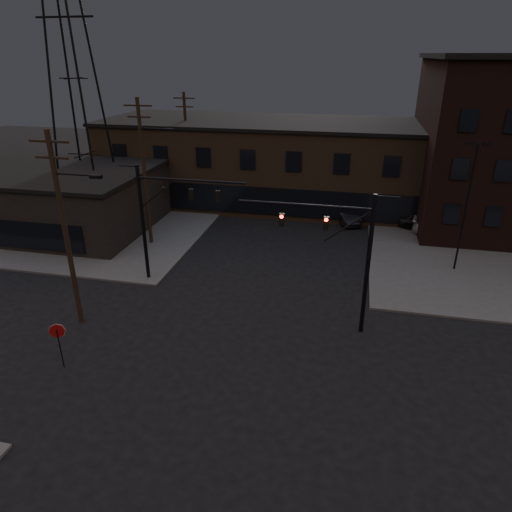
% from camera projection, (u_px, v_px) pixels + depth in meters
% --- Properties ---
extents(ground, '(140.00, 140.00, 0.00)m').
position_uv_depth(ground, '(229.00, 364.00, 23.06)').
color(ground, black).
rests_on(ground, ground).
extents(sidewalk_nw, '(30.00, 30.00, 0.15)m').
position_uv_depth(sidewalk_nw, '(80.00, 205.00, 46.99)').
color(sidewalk_nw, '#474744').
rests_on(sidewalk_nw, ground).
extents(building_row, '(40.00, 12.00, 8.00)m').
position_uv_depth(building_row, '(302.00, 165.00, 46.41)').
color(building_row, '#4A3927').
rests_on(building_row, ground).
extents(building_left, '(16.00, 12.00, 5.00)m').
position_uv_depth(building_left, '(59.00, 200.00, 40.26)').
color(building_left, black).
rests_on(building_left, ground).
extents(traffic_signal_near, '(7.12, 0.24, 8.00)m').
position_uv_depth(traffic_signal_near, '(347.00, 249.00, 24.02)').
color(traffic_signal_near, black).
rests_on(traffic_signal_near, ground).
extents(traffic_signal_far, '(7.12, 0.24, 8.00)m').
position_uv_depth(traffic_signal_far, '(160.00, 212.00, 29.48)').
color(traffic_signal_far, black).
rests_on(traffic_signal_far, ground).
extents(stop_sign, '(0.72, 0.33, 2.48)m').
position_uv_depth(stop_sign, '(58.00, 336.00, 22.12)').
color(stop_sign, black).
rests_on(stop_sign, ground).
extents(utility_pole_near, '(3.70, 0.28, 11.00)m').
position_uv_depth(utility_pole_near, '(66.00, 228.00, 24.32)').
color(utility_pole_near, black).
rests_on(utility_pole_near, ground).
extents(utility_pole_mid, '(3.70, 0.28, 11.50)m').
position_uv_depth(utility_pole_mid, '(145.00, 170.00, 35.12)').
color(utility_pole_mid, black).
rests_on(utility_pole_mid, ground).
extents(utility_pole_far, '(2.20, 0.28, 11.00)m').
position_uv_depth(utility_pole_far, '(187.00, 146.00, 46.17)').
color(utility_pole_far, black).
rests_on(utility_pole_far, ground).
extents(transmission_tower, '(7.00, 7.00, 25.00)m').
position_uv_depth(transmission_tower, '(73.00, 78.00, 37.58)').
color(transmission_tower, black).
rests_on(transmission_tower, ground).
extents(lot_light_a, '(1.50, 0.28, 9.14)m').
position_uv_depth(lot_light_a, '(468.00, 197.00, 30.75)').
color(lot_light_a, black).
rests_on(lot_light_a, ground).
extents(parked_car_lot_a, '(4.42, 1.96, 1.48)m').
position_uv_depth(parked_car_lot_a, '(424.00, 220.00, 40.22)').
color(parked_car_lot_a, black).
rests_on(parked_car_lot_a, sidewalk_ne).
extents(parked_car_lot_b, '(5.10, 2.95, 1.39)m').
position_uv_depth(parked_car_lot_b, '(442.00, 228.00, 38.53)').
color(parked_car_lot_b, '#ACACAF').
rests_on(parked_car_lot_b, sidewalk_ne).
extents(car_crossing, '(3.20, 4.90, 1.53)m').
position_uv_depth(car_crossing, '(345.00, 214.00, 42.24)').
color(car_crossing, black).
rests_on(car_crossing, ground).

